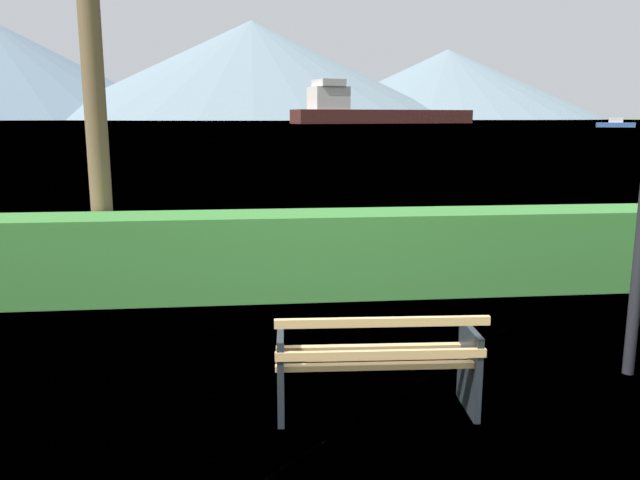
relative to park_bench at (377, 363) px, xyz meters
name	(u,v)px	position (x,y,z in m)	size (l,w,h in m)	color
ground_plane	(375,410)	(0.00, 0.06, -0.42)	(1400.00, 1400.00, 0.00)	#4C6B33
water_surface	(254,122)	(0.00, 308.21, -0.42)	(620.00, 620.00, 0.00)	slate
park_bench	(377,363)	(0.00, 0.00, 0.00)	(1.59, 0.65, 0.87)	tan
hedge_row	(326,253)	(0.00, 3.47, 0.12)	(11.97, 0.85, 1.07)	#387A33
cargo_ship_large	(371,112)	(40.00, 214.93, 3.62)	(66.55, 28.68, 14.46)	#471E19
fishing_boat_near	(616,124)	(78.95, 129.86, 0.33)	(8.20, 5.85, 2.17)	#335693
distant_hills	(199,73)	(-46.27, 575.24, 39.59)	(716.59, 353.19, 85.11)	slate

